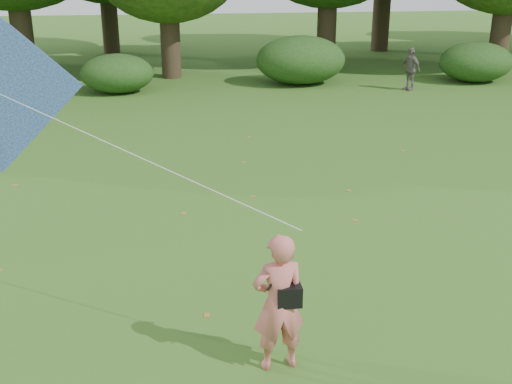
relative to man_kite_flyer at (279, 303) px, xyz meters
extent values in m
plane|color=#265114|center=(0.92, 0.21, -0.90)|extent=(100.00, 100.00, 0.00)
imported|color=#D46964|center=(0.00, 0.00, 0.00)|extent=(0.71, 0.51, 1.79)
imported|color=slate|center=(7.74, 16.39, -0.10)|extent=(0.76, 1.00, 1.59)
cube|color=black|center=(0.12, -0.03, 0.11)|extent=(0.30, 0.20, 0.26)
cylinder|color=black|center=(0.00, -0.04, 0.45)|extent=(0.33, 0.14, 0.47)
cylinder|color=white|center=(-1.68, 1.21, 1.57)|extent=(3.87, 2.52, 1.24)
cylinder|color=#3A2D1E|center=(-7.08, 21.21, 1.03)|extent=(0.88, 0.88, 3.85)
cylinder|color=#3A2D1E|center=(-1.08, 20.21, 0.68)|extent=(0.80, 0.80, 3.15)
cylinder|color=#3A2D1E|center=(5.92, 22.21, 0.94)|extent=(0.86, 0.86, 3.67)
cylinder|color=#3A2D1E|center=(12.92, 19.71, 0.82)|extent=(0.83, 0.83, 3.43)
cylinder|color=#3A2D1E|center=(-4.08, 27.71, 0.85)|extent=(0.84, 0.84, 3.50)
cylinder|color=#3A2D1E|center=(9.92, 26.71, 1.12)|extent=(0.90, 0.90, 4.02)
ellipsoid|color=#264919|center=(-3.08, 17.31, -0.18)|extent=(2.66, 2.09, 1.42)
ellipsoid|color=#264919|center=(3.92, 18.11, 0.04)|extent=(3.50, 2.75, 1.88)
ellipsoid|color=#264919|center=(10.92, 17.61, -0.11)|extent=(2.94, 2.31, 1.58)
cube|color=olive|center=(0.54, 8.32, -0.89)|extent=(0.14, 0.13, 0.01)
cube|color=olive|center=(-0.80, 1.30, -0.89)|extent=(0.08, 0.12, 0.01)
cube|color=olive|center=(0.94, 10.60, -0.89)|extent=(0.14, 0.13, 0.01)
cube|color=olive|center=(-1.03, 5.18, -0.89)|extent=(0.14, 0.14, 0.01)
cube|color=olive|center=(2.25, 4.38, -0.89)|extent=(0.14, 0.14, 0.01)
cube|color=olive|center=(-4.70, 7.33, -0.89)|extent=(0.14, 0.11, 0.01)
cube|color=olive|center=(2.57, 6.01, -0.89)|extent=(0.14, 0.14, 0.01)
cube|color=olive|center=(0.46, 5.93, -0.89)|extent=(0.13, 0.09, 0.01)
cube|color=olive|center=(4.77, 8.75, -0.89)|extent=(0.13, 0.10, 0.01)
camera|label=1|loc=(-1.17, -6.65, 3.94)|focal=45.00mm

